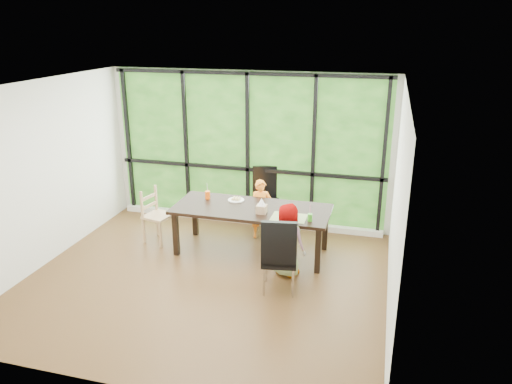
% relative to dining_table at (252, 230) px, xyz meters
% --- Properties ---
extents(ground, '(5.00, 5.00, 0.00)m').
position_rel_dining_table_xyz_m(ground, '(-0.39, -1.02, -0.38)').
color(ground, black).
rests_on(ground, ground).
extents(back_wall, '(5.00, 0.00, 5.00)m').
position_rel_dining_table_xyz_m(back_wall, '(-0.39, 1.23, 0.98)').
color(back_wall, silver).
rests_on(back_wall, ground).
extents(foliage_backdrop, '(4.80, 0.02, 2.65)m').
position_rel_dining_table_xyz_m(foliage_backdrop, '(-0.39, 1.21, 0.98)').
color(foliage_backdrop, '#1F4616').
rests_on(foliage_backdrop, back_wall).
extents(window_mullions, '(4.80, 0.06, 2.65)m').
position_rel_dining_table_xyz_m(window_mullions, '(-0.39, 1.17, 0.98)').
color(window_mullions, black).
rests_on(window_mullions, back_wall).
extents(window_sill, '(4.80, 0.12, 0.10)m').
position_rel_dining_table_xyz_m(window_sill, '(-0.39, 1.13, -0.33)').
color(window_sill, silver).
rests_on(window_sill, ground).
extents(dining_table, '(2.43, 1.05, 0.75)m').
position_rel_dining_table_xyz_m(dining_table, '(0.00, 0.00, 0.00)').
color(dining_table, black).
rests_on(dining_table, ground).
extents(chair_window_leather, '(0.59, 0.59, 1.08)m').
position_rel_dining_table_xyz_m(chair_window_leather, '(-0.00, 1.00, 0.17)').
color(chair_window_leather, black).
rests_on(chair_window_leather, ground).
extents(chair_interior_leather, '(0.53, 0.53, 1.08)m').
position_rel_dining_table_xyz_m(chair_interior_leather, '(0.67, -1.01, 0.17)').
color(chair_interior_leather, black).
rests_on(chair_interior_leather, ground).
extents(chair_end_beech, '(0.48, 0.50, 0.90)m').
position_rel_dining_table_xyz_m(chair_end_beech, '(-1.59, -0.01, 0.08)').
color(chair_end_beech, '#A5815B').
rests_on(chair_end_beech, ground).
extents(child_toddler, '(0.42, 0.34, 1.01)m').
position_rel_dining_table_xyz_m(child_toddler, '(-0.00, 0.60, 0.13)').
color(child_toddler, orange).
rests_on(child_toddler, ground).
extents(child_older, '(0.61, 0.51, 1.08)m').
position_rel_dining_table_xyz_m(child_older, '(0.71, -0.56, 0.17)').
color(child_older, gray).
rests_on(child_older, ground).
extents(placemat, '(0.51, 0.37, 0.01)m').
position_rel_dining_table_xyz_m(placemat, '(0.64, -0.24, 0.38)').
color(placemat, tan).
rests_on(placemat, dining_table).
extents(plate_far, '(0.26, 0.26, 0.02)m').
position_rel_dining_table_xyz_m(plate_far, '(-0.32, 0.25, 0.38)').
color(plate_far, white).
rests_on(plate_far, dining_table).
extents(plate_near, '(0.27, 0.27, 0.02)m').
position_rel_dining_table_xyz_m(plate_near, '(0.63, -0.25, 0.38)').
color(plate_near, white).
rests_on(plate_near, dining_table).
extents(orange_cup, '(0.08, 0.08, 0.13)m').
position_rel_dining_table_xyz_m(orange_cup, '(-0.79, 0.20, 0.44)').
color(orange_cup, '#FF5B0C').
rests_on(orange_cup, dining_table).
extents(green_cup, '(0.07, 0.07, 0.11)m').
position_rel_dining_table_xyz_m(green_cup, '(0.95, -0.29, 0.43)').
color(green_cup, green).
rests_on(green_cup, dining_table).
extents(tissue_box, '(0.15, 0.15, 0.13)m').
position_rel_dining_table_xyz_m(tissue_box, '(0.21, -0.17, 0.44)').
color(tissue_box, tan).
rests_on(tissue_box, dining_table).
extents(crepe_rolls_far, '(0.15, 0.12, 0.04)m').
position_rel_dining_table_xyz_m(crepe_rolls_far, '(-0.32, 0.25, 0.41)').
color(crepe_rolls_far, tan).
rests_on(crepe_rolls_far, plate_far).
extents(crepe_rolls_near, '(0.05, 0.12, 0.04)m').
position_rel_dining_table_xyz_m(crepe_rolls_near, '(0.63, -0.25, 0.41)').
color(crepe_rolls_near, tan).
rests_on(crepe_rolls_near, plate_near).
extents(straw_white, '(0.01, 0.04, 0.20)m').
position_rel_dining_table_xyz_m(straw_white, '(-0.79, 0.20, 0.54)').
color(straw_white, white).
rests_on(straw_white, orange_cup).
extents(straw_pink, '(0.01, 0.04, 0.20)m').
position_rel_dining_table_xyz_m(straw_pink, '(0.95, -0.29, 0.53)').
color(straw_pink, pink).
rests_on(straw_pink, green_cup).
extents(tissue, '(0.12, 0.12, 0.11)m').
position_rel_dining_table_xyz_m(tissue, '(0.21, -0.17, 0.56)').
color(tissue, white).
rests_on(tissue, tissue_box).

